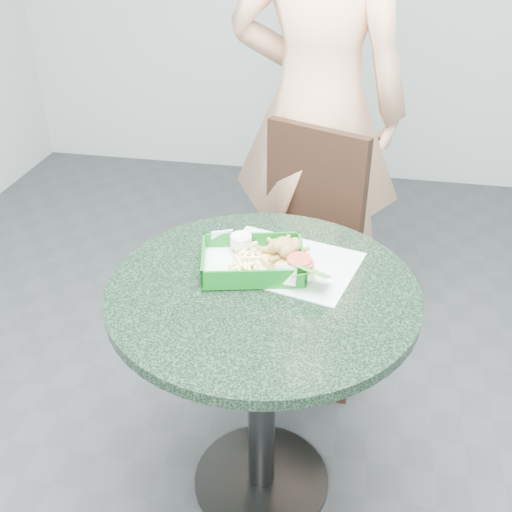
% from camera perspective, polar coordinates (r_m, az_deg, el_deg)
% --- Properties ---
extents(floor, '(4.00, 5.00, 0.02)m').
position_cam_1_polar(floor, '(2.08, 0.51, -20.61)').
color(floor, '#303335').
rests_on(floor, ground).
extents(cafe_table, '(0.81, 0.81, 0.75)m').
position_cam_1_polar(cafe_table, '(1.66, 0.61, -8.28)').
color(cafe_table, '#252525').
rests_on(cafe_table, floor).
extents(dining_chair, '(0.40, 0.40, 0.93)m').
position_cam_1_polar(dining_chair, '(2.22, 5.16, 1.53)').
color(dining_chair, '#37261A').
rests_on(dining_chair, floor).
extents(diner_person, '(0.90, 0.64, 2.31)m').
position_cam_1_polar(diner_person, '(2.27, 6.14, 19.10)').
color(diner_person, '#F4B287').
rests_on(diner_person, floor).
extents(placemat, '(0.43, 0.36, 0.00)m').
position_cam_1_polar(placemat, '(1.65, 2.84, -1.24)').
color(placemat, silver).
rests_on(placemat, cafe_table).
extents(food_basket, '(0.27, 0.20, 0.05)m').
position_cam_1_polar(food_basket, '(1.61, -0.29, -1.35)').
color(food_basket, '#0A6114').
rests_on(food_basket, placemat).
extents(crab_sandwich, '(0.13, 0.13, 0.07)m').
position_cam_1_polar(crab_sandwich, '(1.60, 2.74, -0.35)').
color(crab_sandwich, tan).
rests_on(crab_sandwich, food_basket).
extents(fries_pile, '(0.10, 0.11, 0.04)m').
position_cam_1_polar(fries_pile, '(1.61, -0.96, -0.48)').
color(fries_pile, '#FDED89').
rests_on(fries_pile, food_basket).
extents(sauce_ramekin, '(0.06, 0.06, 0.03)m').
position_cam_1_polar(sauce_ramekin, '(1.66, -0.86, 1.04)').
color(sauce_ramekin, white).
rests_on(sauce_ramekin, food_basket).
extents(garnish_cup, '(0.11, 0.11, 0.05)m').
position_cam_1_polar(garnish_cup, '(1.53, 4.01, -2.31)').
color(garnish_cup, white).
rests_on(garnish_cup, food_basket).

